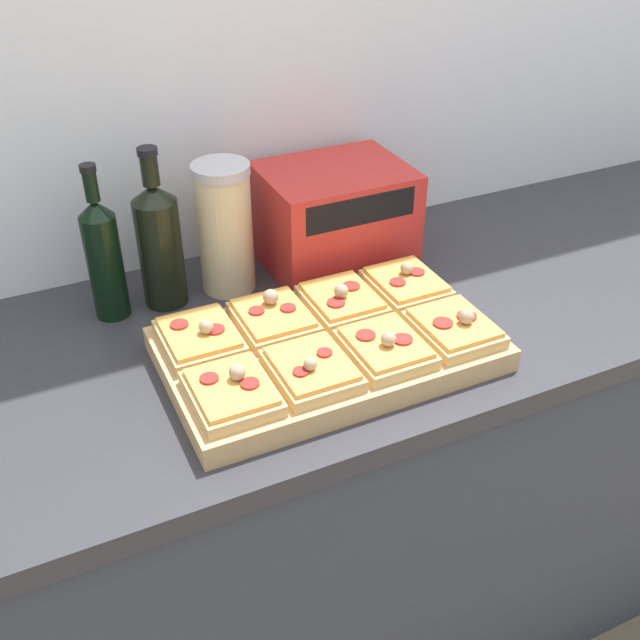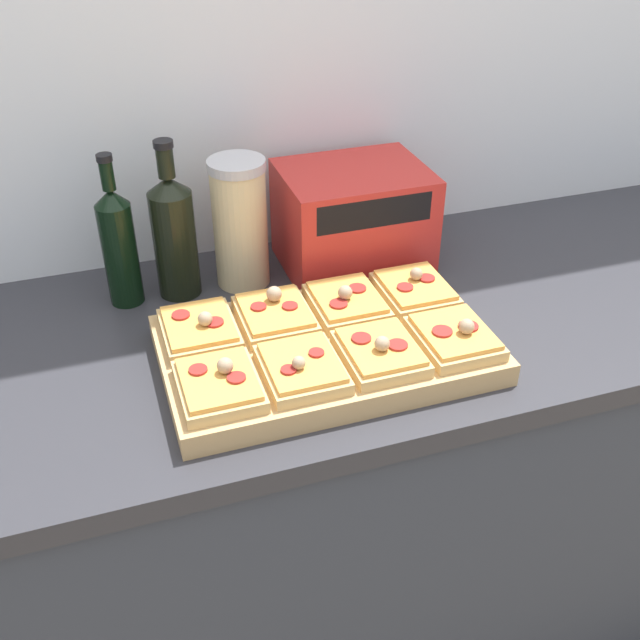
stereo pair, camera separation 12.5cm
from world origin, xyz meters
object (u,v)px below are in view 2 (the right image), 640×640
at_px(cutting_board, 326,350).
at_px(grain_jar_tall, 240,223).
at_px(wine_bottle, 174,234).
at_px(toaster_oven, 353,218).
at_px(olive_oil_bottle, 119,245).

bearing_deg(cutting_board, grain_jar_tall, 103.41).
distance_m(wine_bottle, toaster_oven, 0.35).
distance_m(wine_bottle, grain_jar_tall, 0.12).
relative_size(wine_bottle, toaster_oven, 1.00).
distance_m(cutting_board, grain_jar_tall, 0.32).
height_order(olive_oil_bottle, toaster_oven, olive_oil_bottle).
bearing_deg(toaster_oven, grain_jar_tall, 179.78).
distance_m(olive_oil_bottle, grain_jar_tall, 0.22).
bearing_deg(wine_bottle, grain_jar_tall, 0.00).
bearing_deg(toaster_oven, wine_bottle, 179.86).
height_order(wine_bottle, toaster_oven, wine_bottle).
height_order(wine_bottle, grain_jar_tall, wine_bottle).
xyz_separation_m(cutting_board, olive_oil_bottle, (-0.29, 0.29, 0.10)).
xyz_separation_m(olive_oil_bottle, toaster_oven, (0.45, -0.00, -0.02)).
xyz_separation_m(cutting_board, grain_jar_tall, (-0.07, 0.29, 0.11)).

